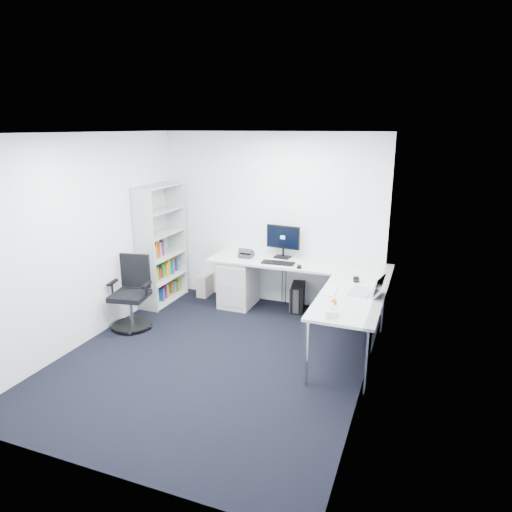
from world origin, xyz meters
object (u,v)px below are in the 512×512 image
(bookshelf, at_px, (161,245))
(task_chair, at_px, (130,294))
(laptop, at_px, (362,283))
(monitor, at_px, (283,241))
(l_desk, at_px, (290,296))

(bookshelf, distance_m, task_chair, 1.17)
(laptop, bearing_deg, bookshelf, -179.94)
(task_chair, height_order, monitor, monitor)
(monitor, distance_m, laptop, 1.79)
(task_chair, distance_m, monitor, 2.40)
(task_chair, bearing_deg, bookshelf, 87.41)
(l_desk, xyz_separation_m, bookshelf, (-2.17, 0.05, 0.55))
(monitor, bearing_deg, laptop, -33.67)
(bookshelf, xyz_separation_m, laptop, (3.25, -0.66, -0.03))
(bookshelf, relative_size, task_chair, 1.85)
(l_desk, bearing_deg, task_chair, -153.25)
(monitor, bearing_deg, task_chair, -132.02)
(bookshelf, height_order, task_chair, bookshelf)
(bookshelf, bearing_deg, monitor, 14.39)
(l_desk, distance_m, task_chair, 2.28)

